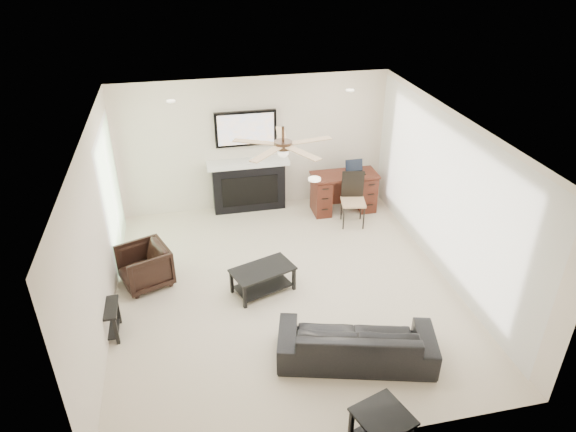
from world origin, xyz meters
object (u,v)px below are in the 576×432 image
Objects in this scene: armchair at (145,266)px; desk at (344,192)px; sofa at (356,341)px; coffee_table at (263,280)px; fireplace_unit at (248,163)px.

armchair is 3.97m from desk.
coffee_table is at bearing -45.58° from sofa.
desk reaches higher than sofa.
sofa reaches higher than coffee_table.
fireplace_unit is (1.88, 2.05, 0.64)m from armchair.
coffee_table is (-0.90, 1.60, -0.08)m from sofa.
armchair is at bearing -132.60° from fireplace_unit.
armchair is 2.86m from fireplace_unit.
sofa is 2.77× the size of armchair.
sofa is at bearing -105.22° from desk.
fireplace_unit is at bearing 116.60° from armchair.
fireplace_unit is 1.57× the size of desk.
sofa is 1.58× the size of desk.
coffee_table is at bearing -131.55° from desk.
sofa is at bearing -80.32° from fireplace_unit.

